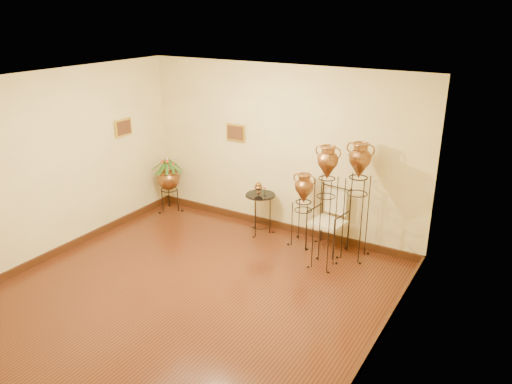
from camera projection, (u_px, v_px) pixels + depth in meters
The scene contains 8 objects.
ground at pixel (191, 294), 6.70m from camera, with size 5.00×5.00×0.00m, color #552414.
room_shell at pixel (184, 172), 6.10m from camera, with size 5.02×5.02×2.81m.
amphora_tall at pixel (325, 207), 7.10m from camera, with size 0.48×0.48×1.87m.
amphora_mid at pixel (357, 201), 7.39m from camera, with size 0.45×0.45×1.83m.
amphora_short at pixel (303, 209), 7.92m from camera, with size 0.41×0.41×1.21m.
planter_urn at pixel (168, 176), 9.23m from camera, with size 0.70×0.70×1.21m.
armchair at pixel (328, 220), 7.75m from camera, with size 0.63×0.60×1.01m.
side_table at pixel (260, 213), 8.39m from camera, with size 0.58×0.58×0.89m.
Camera 1 is at (3.72, -4.52, 3.64)m, focal length 35.00 mm.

